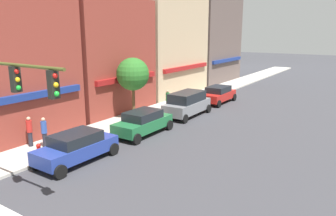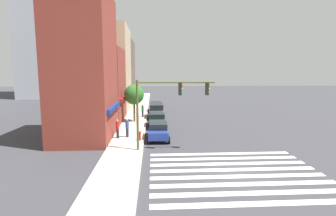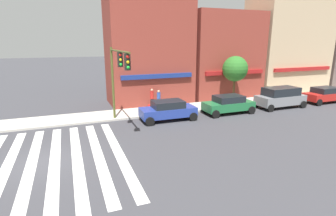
{
  "view_description": "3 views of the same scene",
  "coord_description": "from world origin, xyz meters",
  "px_view_note": "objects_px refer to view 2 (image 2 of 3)",
  "views": [
    {
      "loc": [
        -1.95,
        -8.09,
        6.7
      ],
      "look_at": [
        17.42,
        4.7,
        1.2
      ],
      "focal_mm": 35.0,
      "sensor_mm": 36.0,
      "label": 1
    },
    {
      "loc": [
        -15.5,
        5.19,
        6.34
      ],
      "look_at": [
        4.85,
        4.0,
        3.5
      ],
      "focal_mm": 28.0,
      "sensor_mm": 36.0,
      "label": 2
    },
    {
      "loc": [
        1.55,
        -14.02,
        6.11
      ],
      "look_at": [
        8.8,
        4.7,
        1.0
      ],
      "focal_mm": 28.0,
      "sensor_mm": 36.0,
      "label": 3
    }
  ],
  "objects_px": {
    "sedan_blue": "(158,130)",
    "pedestrian_red_jacket": "(118,128)",
    "fire_hydrant": "(140,135)",
    "street_tree": "(134,95)",
    "pedestrian_green_top": "(143,110)",
    "sedan_red": "(156,106)",
    "traffic_signal": "(167,99)",
    "sedan_green": "(157,119)",
    "pedestrian_blue_shirt": "(127,128)",
    "suv_grey": "(156,110)"
  },
  "relations": [
    {
      "from": "sedan_red",
      "to": "sedan_blue",
      "type": "bearing_deg",
      "value": 179.78
    },
    {
      "from": "sedan_blue",
      "to": "fire_hydrant",
      "type": "distance_m",
      "value": 2.01
    },
    {
      "from": "sedan_green",
      "to": "sedan_blue",
      "type": "bearing_deg",
      "value": -179.81
    },
    {
      "from": "sedan_blue",
      "to": "sedan_red",
      "type": "bearing_deg",
      "value": 0.94
    },
    {
      "from": "pedestrian_green_top",
      "to": "pedestrian_red_jacket",
      "type": "distance_m",
      "value": 11.71
    },
    {
      "from": "sedan_blue",
      "to": "suv_grey",
      "type": "bearing_deg",
      "value": 0.94
    },
    {
      "from": "pedestrian_green_top",
      "to": "street_tree",
      "type": "xyz_separation_m",
      "value": [
        -3.35,
        0.9,
        2.44
      ]
    },
    {
      "from": "sedan_green",
      "to": "pedestrian_green_top",
      "type": "height_order",
      "value": "pedestrian_green_top"
    },
    {
      "from": "traffic_signal",
      "to": "pedestrian_blue_shirt",
      "type": "relative_size",
      "value": 3.49
    },
    {
      "from": "fire_hydrant",
      "to": "pedestrian_green_top",
      "type": "bearing_deg",
      "value": 0.92
    },
    {
      "from": "sedan_green",
      "to": "sedan_red",
      "type": "xyz_separation_m",
      "value": [
        11.61,
        0.0,
        0.0
      ]
    },
    {
      "from": "pedestrian_green_top",
      "to": "pedestrian_blue_shirt",
      "type": "xyz_separation_m",
      "value": [
        -11.2,
        1.04,
        0.0
      ]
    },
    {
      "from": "traffic_signal",
      "to": "sedan_red",
      "type": "bearing_deg",
      "value": 1.78
    },
    {
      "from": "traffic_signal",
      "to": "pedestrian_blue_shirt",
      "type": "height_order",
      "value": "traffic_signal"
    },
    {
      "from": "sedan_blue",
      "to": "pedestrian_red_jacket",
      "type": "distance_m",
      "value": 3.8
    },
    {
      "from": "fire_hydrant",
      "to": "street_tree",
      "type": "xyz_separation_m",
      "value": [
        9.13,
        1.1,
        2.9
      ]
    },
    {
      "from": "pedestrian_green_top",
      "to": "street_tree",
      "type": "height_order",
      "value": "street_tree"
    },
    {
      "from": "suv_grey",
      "to": "fire_hydrant",
      "type": "height_order",
      "value": "suv_grey"
    },
    {
      "from": "sedan_green",
      "to": "pedestrian_blue_shirt",
      "type": "xyz_separation_m",
      "value": [
        -5.39,
        2.94,
        0.23
      ]
    },
    {
      "from": "sedan_green",
      "to": "sedan_red",
      "type": "height_order",
      "value": "same"
    },
    {
      "from": "street_tree",
      "to": "sedan_blue",
      "type": "bearing_deg",
      "value": -160.91
    },
    {
      "from": "pedestrian_blue_shirt",
      "to": "pedestrian_red_jacket",
      "type": "relative_size",
      "value": 1.0
    },
    {
      "from": "pedestrian_red_jacket",
      "to": "sedan_blue",
      "type": "bearing_deg",
      "value": 144.87
    },
    {
      "from": "sedan_red",
      "to": "fire_hydrant",
      "type": "xyz_separation_m",
      "value": [
        -18.29,
        1.7,
        -0.23
      ]
    },
    {
      "from": "sedan_green",
      "to": "suv_grey",
      "type": "bearing_deg",
      "value": 0.19
    },
    {
      "from": "traffic_signal",
      "to": "sedan_green",
      "type": "distance_m",
      "value": 10.18
    },
    {
      "from": "sedan_green",
      "to": "fire_hydrant",
      "type": "xyz_separation_m",
      "value": [
        -6.67,
        1.7,
        -0.23
      ]
    },
    {
      "from": "pedestrian_red_jacket",
      "to": "fire_hydrant",
      "type": "relative_size",
      "value": 2.1
    },
    {
      "from": "pedestrian_red_jacket",
      "to": "fire_hydrant",
      "type": "distance_m",
      "value": 2.34
    },
    {
      "from": "sedan_blue",
      "to": "suv_grey",
      "type": "distance_m",
      "value": 11.39
    },
    {
      "from": "fire_hydrant",
      "to": "sedan_red",
      "type": "bearing_deg",
      "value": -5.31
    },
    {
      "from": "suv_grey",
      "to": "pedestrian_green_top",
      "type": "xyz_separation_m",
      "value": [
        0.05,
        1.9,
        0.04
      ]
    },
    {
      "from": "sedan_green",
      "to": "pedestrian_red_jacket",
      "type": "relative_size",
      "value": 2.49
    },
    {
      "from": "sedan_blue",
      "to": "pedestrian_blue_shirt",
      "type": "bearing_deg",
      "value": 86.19
    },
    {
      "from": "pedestrian_green_top",
      "to": "street_tree",
      "type": "bearing_deg",
      "value": 25.42
    },
    {
      "from": "pedestrian_green_top",
      "to": "sedan_green",
      "type": "bearing_deg",
      "value": 58.55
    },
    {
      "from": "sedan_blue",
      "to": "pedestrian_red_jacket",
      "type": "height_order",
      "value": "pedestrian_red_jacket"
    },
    {
      "from": "pedestrian_blue_shirt",
      "to": "fire_hydrant",
      "type": "bearing_deg",
      "value": -165.6
    },
    {
      "from": "sedan_red",
      "to": "pedestrian_green_top",
      "type": "relative_size",
      "value": 2.49
    },
    {
      "from": "sedan_green",
      "to": "pedestrian_red_jacket",
      "type": "xyz_separation_m",
      "value": [
        -5.74,
        3.8,
        0.23
      ]
    },
    {
      "from": "suv_grey",
      "to": "pedestrian_blue_shirt",
      "type": "bearing_deg",
      "value": 164.43
    },
    {
      "from": "suv_grey",
      "to": "pedestrian_red_jacket",
      "type": "height_order",
      "value": "suv_grey"
    },
    {
      "from": "sedan_blue",
      "to": "sedan_green",
      "type": "bearing_deg",
      "value": 0.94
    },
    {
      "from": "sedan_green",
      "to": "suv_grey",
      "type": "distance_m",
      "value": 5.76
    },
    {
      "from": "sedan_red",
      "to": "pedestrian_green_top",
      "type": "bearing_deg",
      "value": 161.63
    },
    {
      "from": "sedan_blue",
      "to": "sedan_green",
      "type": "distance_m",
      "value": 5.63
    },
    {
      "from": "traffic_signal",
      "to": "sedan_blue",
      "type": "height_order",
      "value": "traffic_signal"
    },
    {
      "from": "street_tree",
      "to": "suv_grey",
      "type": "bearing_deg",
      "value": -40.31
    },
    {
      "from": "sedan_green",
      "to": "suv_grey",
      "type": "relative_size",
      "value": 0.93
    },
    {
      "from": "traffic_signal",
      "to": "pedestrian_red_jacket",
      "type": "xyz_separation_m",
      "value": [
        3.84,
        4.45,
        -3.14
      ]
    }
  ]
}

